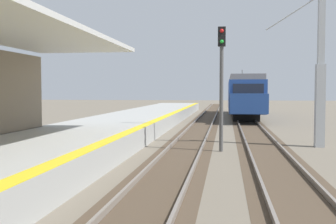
% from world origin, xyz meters
% --- Properties ---
extents(station_platform, '(5.00, 80.00, 0.91)m').
position_xyz_m(station_platform, '(-2.50, 16.00, 0.45)').
color(station_platform, '#A8A8A3').
rests_on(station_platform, ground).
extents(track_pair_nearest_platform, '(2.34, 120.00, 0.16)m').
position_xyz_m(track_pair_nearest_platform, '(1.90, 20.00, 0.05)').
color(track_pair_nearest_platform, '#4C3D2D').
rests_on(track_pair_nearest_platform, ground).
extents(track_pair_middle, '(2.34, 120.00, 0.16)m').
position_xyz_m(track_pair_middle, '(5.30, 20.00, 0.05)').
color(track_pair_middle, '#4C3D2D').
rests_on(track_pair_middle, ground).
extents(approaching_train, '(2.93, 19.60, 4.76)m').
position_xyz_m(approaching_train, '(5.30, 42.13, 2.18)').
color(approaching_train, navy).
rests_on(approaching_train, ground).
extents(rail_signal_post, '(0.32, 0.34, 5.20)m').
position_xyz_m(rail_signal_post, '(3.44, 19.02, 3.19)').
color(rail_signal_post, '#4C4C4C').
rests_on(rail_signal_post, ground).
extents(catenary_pylon_far_side, '(5.00, 0.40, 7.50)m').
position_xyz_m(catenary_pylon_far_side, '(7.53, 20.98, 3.60)').
color(catenary_pylon_far_side, '#9EA3A8').
rests_on(catenary_pylon_far_side, ground).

